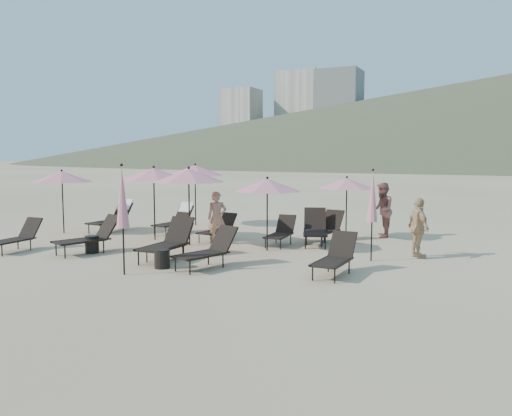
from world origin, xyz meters
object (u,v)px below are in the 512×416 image
at_px(beachgoer_a, 217,218).
at_px(beachgoer_b, 382,210).
at_px(lounger_3, 168,241).
at_px(lounger_9, 281,232).
at_px(lounger_5, 335,256).
at_px(beachgoer_c, 418,228).
at_px(umbrella_open_2, 267,185).
at_px(umbrella_open_5, 62,177).
at_px(umbrella_closed_1, 372,197).
at_px(side_table_1, 162,259).
at_px(lounger_11, 315,228).
at_px(lounger_0, 17,236).
at_px(lounger_1, 89,236).
at_px(lounger_2, 173,240).
at_px(lounger_4, 208,249).
at_px(lounger_7, 176,219).
at_px(side_table_0, 92,244).
at_px(lounger_8, 218,228).
at_px(lounger_6, 114,217).
at_px(umbrella_open_3, 195,170).
at_px(umbrella_closed_0, 122,198).
at_px(umbrella_open_1, 189,176).
at_px(lounger_10, 326,228).
at_px(umbrella_open_4, 347,183).
at_px(umbrella_open_0, 154,174).

relative_size(beachgoer_a, beachgoer_b, 0.89).
distance_m(lounger_3, lounger_9, 3.76).
relative_size(lounger_5, beachgoer_c, 1.01).
xyz_separation_m(umbrella_open_2, umbrella_open_5, (-7.82, -0.09, 0.11)).
height_order(umbrella_closed_1, side_table_1, umbrella_closed_1).
distance_m(lounger_11, side_table_1, 5.29).
bearing_deg(umbrella_open_5, lounger_0, -64.04).
xyz_separation_m(lounger_1, lounger_2, (2.43, 0.51, -0.00)).
bearing_deg(side_table_1, lounger_5, 16.27).
distance_m(lounger_2, lounger_3, 0.34).
distance_m(lounger_4, lounger_7, 5.86).
bearing_deg(side_table_0, lounger_0, -161.32).
distance_m(lounger_2, lounger_11, 4.52).
height_order(lounger_5, beachgoer_b, beachgoer_b).
distance_m(lounger_3, side_table_1, 1.01).
xyz_separation_m(side_table_0, beachgoer_b, (6.62, 6.30, 0.67)).
xyz_separation_m(lounger_0, lounger_8, (4.22, 4.03, -0.02)).
xyz_separation_m(lounger_6, umbrella_open_5, (-1.27, -1.11, 1.44)).
xyz_separation_m(lounger_0, lounger_5, (8.94, 1.14, 0.01)).
bearing_deg(side_table_0, lounger_5, 3.60).
height_order(lounger_5, umbrella_open_2, umbrella_open_2).
relative_size(lounger_7, umbrella_open_3, 0.71).
relative_size(lounger_0, lounger_1, 0.84).
distance_m(umbrella_open_5, umbrella_closed_0, 7.34).
height_order(lounger_1, beachgoer_c, beachgoer_c).
distance_m(lounger_8, umbrella_open_1, 2.06).
relative_size(lounger_6, side_table_0, 3.79).
relative_size(lounger_3, beachgoer_a, 1.15).
xyz_separation_m(lounger_6, umbrella_open_1, (4.07, -1.23, 1.57)).
relative_size(lounger_6, beachgoer_a, 1.13).
distance_m(umbrella_open_5, side_table_0, 4.63).
bearing_deg(lounger_4, umbrella_open_1, 147.84).
relative_size(umbrella_open_3, side_table_0, 5.05).
xyz_separation_m(lounger_1, lounger_7, (-0.03, 4.16, 0.02)).
bearing_deg(lounger_0, umbrella_open_5, 112.29).
relative_size(lounger_4, umbrella_open_2, 0.84).
bearing_deg(umbrella_open_3, lounger_9, -29.10).
relative_size(lounger_10, umbrella_open_4, 0.85).
bearing_deg(lounger_5, lounger_9, 132.95).
bearing_deg(lounger_9, lounger_4, -99.20).
bearing_deg(umbrella_open_5, umbrella_closed_0, -32.98).
xyz_separation_m(lounger_11, beachgoer_a, (-2.66, -1.38, 0.32)).
xyz_separation_m(umbrella_open_3, umbrella_open_5, (-3.03, -3.78, -0.17)).
height_order(lounger_1, side_table_0, lounger_1).
distance_m(lounger_2, umbrella_open_0, 3.49).
relative_size(lounger_0, lounger_4, 0.90).
relative_size(lounger_0, lounger_10, 0.91).
bearing_deg(umbrella_closed_1, side_table_1, -144.89).
bearing_deg(beachgoer_b, lounger_1, -60.02).
relative_size(lounger_1, lounger_11, 0.97).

